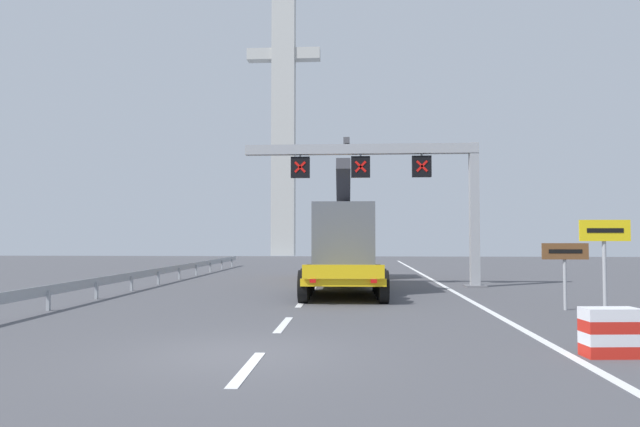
{
  "coord_description": "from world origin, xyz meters",
  "views": [
    {
      "loc": [
        2.23,
        -10.76,
        2.2
      ],
      "look_at": [
        0.63,
        15.04,
        3.28
      ],
      "focal_mm": 32.19,
      "sensor_mm": 36.0,
      "label": 1
    }
  ],
  "objects_px": {
    "bridge_pylon_distant": "(284,90)",
    "exit_sign_yellow": "(605,246)",
    "tourist_info_sign_brown": "(565,259)",
    "crash_barrier_striped": "(611,332)",
    "heavy_haul_truck_yellow": "(344,242)",
    "overhead_lane_gantry": "(393,172)"
  },
  "relations": [
    {
      "from": "overhead_lane_gantry",
      "to": "crash_barrier_striped",
      "type": "relative_size",
      "value": 10.36
    },
    {
      "from": "heavy_haul_truck_yellow",
      "to": "exit_sign_yellow",
      "type": "distance_m",
      "value": 13.3
    },
    {
      "from": "exit_sign_yellow",
      "to": "tourist_info_sign_brown",
      "type": "xyz_separation_m",
      "value": [
        -0.16,
        2.41,
        -0.46
      ]
    },
    {
      "from": "exit_sign_yellow",
      "to": "crash_barrier_striped",
      "type": "xyz_separation_m",
      "value": [
        -1.81,
        -4.46,
        -1.54
      ]
    },
    {
      "from": "tourist_info_sign_brown",
      "to": "exit_sign_yellow",
      "type": "bearing_deg",
      "value": -86.19
    },
    {
      "from": "crash_barrier_striped",
      "to": "bridge_pylon_distant",
      "type": "height_order",
      "value": "bridge_pylon_distant"
    },
    {
      "from": "tourist_info_sign_brown",
      "to": "crash_barrier_striped",
      "type": "xyz_separation_m",
      "value": [
        -1.65,
        -6.87,
        -1.08
      ]
    },
    {
      "from": "overhead_lane_gantry",
      "to": "tourist_info_sign_brown",
      "type": "xyz_separation_m",
      "value": [
        4.64,
        -8.06,
        -3.62
      ]
    },
    {
      "from": "exit_sign_yellow",
      "to": "crash_barrier_striped",
      "type": "height_order",
      "value": "exit_sign_yellow"
    },
    {
      "from": "bridge_pylon_distant",
      "to": "heavy_haul_truck_yellow",
      "type": "bearing_deg",
      "value": -79.1
    },
    {
      "from": "overhead_lane_gantry",
      "to": "crash_barrier_striped",
      "type": "height_order",
      "value": "overhead_lane_gantry"
    },
    {
      "from": "overhead_lane_gantry",
      "to": "bridge_pylon_distant",
      "type": "distance_m",
      "value": 47.36
    },
    {
      "from": "bridge_pylon_distant",
      "to": "exit_sign_yellow",
      "type": "bearing_deg",
      "value": -74.21
    },
    {
      "from": "heavy_haul_truck_yellow",
      "to": "crash_barrier_striped",
      "type": "xyz_separation_m",
      "value": [
        5.25,
        -15.73,
        -1.54
      ]
    },
    {
      "from": "overhead_lane_gantry",
      "to": "exit_sign_yellow",
      "type": "xyz_separation_m",
      "value": [
        4.8,
        -10.47,
        -3.16
      ]
    },
    {
      "from": "exit_sign_yellow",
      "to": "tourist_info_sign_brown",
      "type": "height_order",
      "value": "exit_sign_yellow"
    },
    {
      "from": "tourist_info_sign_brown",
      "to": "crash_barrier_striped",
      "type": "height_order",
      "value": "tourist_info_sign_brown"
    },
    {
      "from": "overhead_lane_gantry",
      "to": "exit_sign_yellow",
      "type": "bearing_deg",
      "value": -65.38
    },
    {
      "from": "crash_barrier_striped",
      "to": "bridge_pylon_distant",
      "type": "distance_m",
      "value": 63.28
    },
    {
      "from": "tourist_info_sign_brown",
      "to": "crash_barrier_striped",
      "type": "distance_m",
      "value": 7.15
    },
    {
      "from": "tourist_info_sign_brown",
      "to": "crash_barrier_striped",
      "type": "bearing_deg",
      "value": -103.48
    },
    {
      "from": "heavy_haul_truck_yellow",
      "to": "bridge_pylon_distant",
      "type": "bearing_deg",
      "value": 100.9
    }
  ]
}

